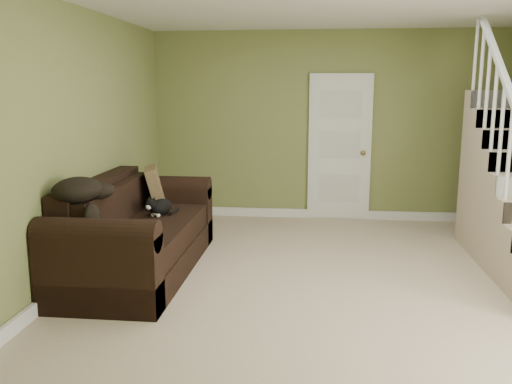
% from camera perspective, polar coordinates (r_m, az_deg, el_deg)
% --- Properties ---
extents(floor, '(5.00, 5.50, 0.01)m').
position_cam_1_polar(floor, '(5.20, 8.54, -9.87)').
color(floor, tan).
rests_on(floor, ground).
extents(wall_back, '(5.00, 0.04, 2.60)m').
position_cam_1_polar(wall_back, '(7.62, 8.09, 6.85)').
color(wall_back, olive).
rests_on(wall_back, floor).
extents(wall_front, '(5.00, 0.04, 2.60)m').
position_cam_1_polar(wall_front, '(2.18, 12.07, -3.64)').
color(wall_front, olive).
rests_on(wall_front, floor).
extents(wall_left, '(0.04, 5.50, 2.60)m').
position_cam_1_polar(wall_left, '(5.39, -18.73, 4.67)').
color(wall_left, olive).
rests_on(wall_left, floor).
extents(baseboard_back, '(5.00, 0.04, 0.12)m').
position_cam_1_polar(baseboard_back, '(7.78, 7.85, -2.31)').
color(baseboard_back, white).
rests_on(baseboard_back, floor).
extents(baseboard_left, '(0.04, 5.50, 0.12)m').
position_cam_1_polar(baseboard_left, '(5.64, -17.67, -7.95)').
color(baseboard_left, white).
rests_on(baseboard_left, floor).
extents(door, '(0.86, 0.12, 2.02)m').
position_cam_1_polar(door, '(7.61, 8.80, 4.60)').
color(door, white).
rests_on(door, floor).
extents(sofa, '(1.03, 2.38, 0.94)m').
position_cam_1_polar(sofa, '(5.61, -12.62, -4.60)').
color(sofa, black).
rests_on(sofa, floor).
extents(side_table, '(0.59, 0.59, 0.81)m').
position_cam_1_polar(side_table, '(6.88, -11.10, -2.14)').
color(side_table, black).
rests_on(side_table, floor).
extents(cat, '(0.27, 0.48, 0.23)m').
position_cam_1_polar(cat, '(5.78, -10.05, -1.57)').
color(cat, black).
rests_on(cat, sofa).
extents(banana, '(0.10, 0.22, 0.06)m').
position_cam_1_polar(banana, '(5.31, -11.48, -3.41)').
color(banana, yellow).
rests_on(banana, sofa).
extents(throw_pillow, '(0.37, 0.54, 0.50)m').
position_cam_1_polar(throw_pillow, '(6.21, -10.50, 0.36)').
color(throw_pillow, '#452E1B').
rests_on(throw_pillow, sofa).
extents(throw_blanket, '(0.44, 0.55, 0.21)m').
position_cam_1_polar(throw_blanket, '(4.90, -18.30, 0.23)').
color(throw_blanket, black).
rests_on(throw_blanket, sofa).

